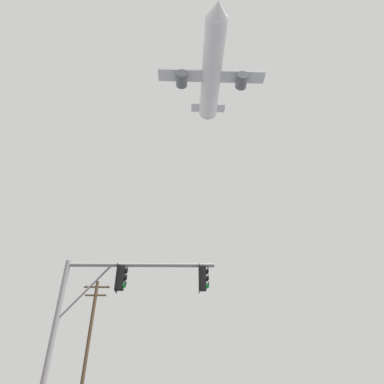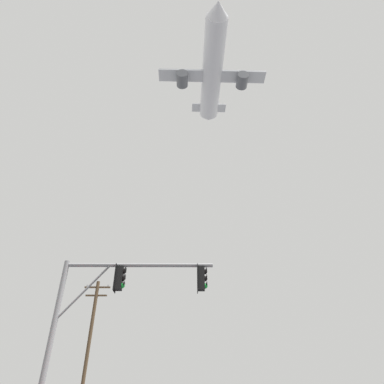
% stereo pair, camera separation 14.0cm
% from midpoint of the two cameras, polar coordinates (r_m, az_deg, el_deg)
% --- Properties ---
extents(signal_pole_near, '(5.82, 0.48, 6.36)m').
position_cam_midpoint_polar(signal_pole_near, '(13.51, -12.88, -17.54)').
color(signal_pole_near, gray).
rests_on(signal_pole_near, ground).
extents(utility_pole, '(2.20, 0.28, 10.94)m').
position_cam_midpoint_polar(utility_pole, '(30.44, -16.77, -23.42)').
color(utility_pole, brown).
rests_on(utility_pole, ground).
extents(airplane, '(17.79, 23.02, 6.30)m').
position_cam_midpoint_polar(airplane, '(60.13, 3.48, 19.44)').
color(airplane, white).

